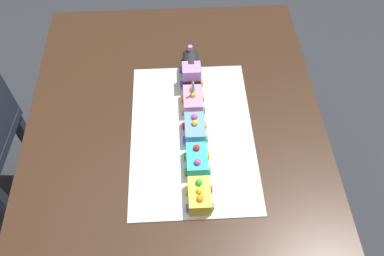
{
  "coord_description": "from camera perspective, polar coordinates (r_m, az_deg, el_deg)",
  "views": [
    {
      "loc": [
        0.69,
        0.02,
        1.8
      ],
      "look_at": [
        -0.04,
        0.05,
        0.77
      ],
      "focal_mm": 36.7,
      "sensor_mm": 36.0,
      "label": 1
    }
  ],
  "objects": [
    {
      "name": "cake_car_flatbed_sky_blue",
      "position": [
        1.27,
        0.41,
        -0.13
      ],
      "size": [
        0.1,
        0.08,
        0.07
      ],
      "color": "#669EEA",
      "rests_on": "cake_board"
    },
    {
      "name": "dining_table",
      "position": [
        1.36,
        -2.19,
        -5.1
      ],
      "size": [
        1.4,
        1.0,
        0.74
      ],
      "color": "#382316",
      "rests_on": "ground"
    },
    {
      "name": "cake_car_caboose_bubblegum",
      "position": [
        1.34,
        0.13,
        3.99
      ],
      "size": [
        0.1,
        0.08,
        0.07
      ],
      "color": "pink",
      "rests_on": "cake_board"
    },
    {
      "name": "cake_car_tanker_lemon",
      "position": [
        1.14,
        1.09,
        -9.79
      ],
      "size": [
        0.1,
        0.08,
        0.07
      ],
      "color": "#F4E04C",
      "rests_on": "cake_board"
    },
    {
      "name": "cake_car_hopper_turquoise",
      "position": [
        1.2,
        0.73,
        -4.73
      ],
      "size": [
        0.1,
        0.08,
        0.07
      ],
      "color": "#38B7C6",
      "rests_on": "cake_board"
    },
    {
      "name": "ground_plane",
      "position": [
        1.93,
        -1.58,
        -14.67
      ],
      "size": [
        8.0,
        8.0,
        0.0
      ],
      "primitive_type": "plane",
      "color": "#2D3038"
    },
    {
      "name": "cake_locomotive",
      "position": [
        1.41,
        -0.15,
        8.49
      ],
      "size": [
        0.14,
        0.08,
        0.12
      ],
      "color": "#232328",
      "rests_on": "cake_board"
    },
    {
      "name": "cake_board",
      "position": [
        1.29,
        0.0,
        -0.83
      ],
      "size": [
        0.6,
        0.4,
        0.0
      ],
      "primitive_type": "cube",
      "color": "silver",
      "rests_on": "dining_table"
    },
    {
      "name": "birthday_candle",
      "position": [
        1.28,
        0.13,
        6.09
      ],
      "size": [
        0.01,
        0.01,
        0.06
      ],
      "color": "#4CA5E5",
      "rests_on": "cake_car_caboose_bubblegum"
    }
  ]
}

